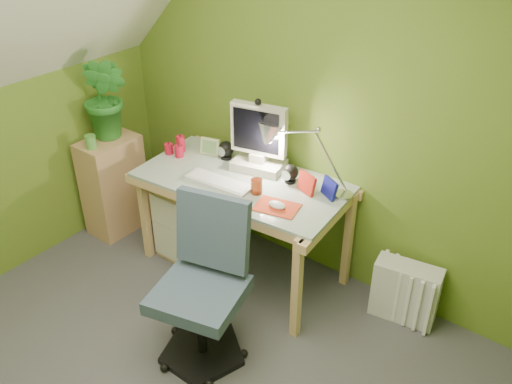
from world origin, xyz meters
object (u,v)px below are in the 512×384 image
Objects in this scene: monitor at (259,130)px; task_chair at (199,292)px; desk at (243,226)px; side_ledge at (114,185)px; desk_lamp at (318,144)px; radiator at (405,292)px; potted_plant at (106,98)px.

monitor reaches higher than task_chair.
side_ledge is at bearing -175.19° from desk.
desk is 2.17× the size of desk_lamp.
radiator is at bearing 7.45° from desk.
potted_plant is at bearing -177.69° from desk.
potted_plant is 2.43m from radiator.
radiator is (2.23, 0.39, -0.88)m from potted_plant.
task_chair reaches higher than desk.
desk_lamp is at bearing 16.85° from desk.
task_chair is at bearing -92.58° from desk_lamp.
side_ledge is (-1.57, -0.37, -0.68)m from desk_lamp.
radiator is (0.66, 0.06, -0.86)m from desk_lamp.
task_chair reaches higher than side_ledge.
potted_plant reaches higher than side_ledge.
desk_lamp is (0.45, 0.18, 0.69)m from desk.
side_ledge is at bearing -174.45° from monitor.
desk is 0.84m from task_chair.
desk_lamp is 0.66× the size of task_chair.
desk_lamp is 1.12m from task_chair.
desk is 2.21× the size of potted_plant.
radiator is at bearing 9.84° from potted_plant.
monitor is at bearing 93.47° from task_chair.
monitor is at bearing 173.67° from radiator.
desk_lamp is at bearing -12.85° from monitor.
radiator is (1.11, 0.24, -0.17)m from desk.
desk_lamp reaches higher than side_ledge.
task_chair is (0.31, -0.95, -0.54)m from monitor.
monitor is 1.40× the size of radiator.
desk is 0.68m from monitor.
monitor is 1.14m from task_chair.
desk_lamp is at bearing 11.61° from potted_plant.
task_chair is at bearing -137.81° from radiator.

